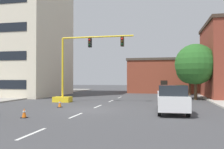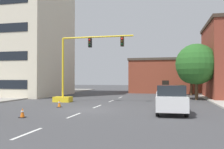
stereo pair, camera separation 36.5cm
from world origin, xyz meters
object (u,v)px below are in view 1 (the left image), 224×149
Objects in this scene: pickup_truck_white at (172,99)px; tree_right_mid at (195,64)px; traffic_cone_roadside_a at (24,113)px; traffic_cone_roadside_b at (60,103)px; traffic_signal_gantry at (72,81)px; tree_right_far at (190,70)px.

tree_right_mid is at bearing 75.53° from pickup_truck_white.
pickup_truck_white is (-3.08, -11.94, -3.18)m from tree_right_mid.
tree_right_mid is at bearing 53.09° from traffic_cone_roadside_a.
tree_right_mid is 9.65× the size of traffic_cone_roadside_b.
traffic_cone_roadside_b is at bearing 170.45° from pickup_truck_white.
traffic_signal_gantry is 19.33m from tree_right_far.
tree_right_mid is at bearing -91.30° from tree_right_far.
traffic_signal_gantry reaches higher than tree_right_far.
traffic_signal_gantry is at bearing 95.02° from traffic_cone_roadside_a.
tree_right_mid is 12.74m from pickup_truck_white.
traffic_cone_roadside_b is at bearing 92.05° from traffic_cone_roadside_a.
tree_right_mid is 8.23m from tree_right_far.
pickup_truck_white is (-3.27, -20.15, -2.77)m from tree_right_far.
tree_right_mid is 1.20× the size of pickup_truck_white.
traffic_cone_roadside_a is (0.91, -10.38, -1.90)m from traffic_signal_gantry.
tree_right_far is 22.68m from traffic_cone_roadside_b.
traffic_cone_roadside_b is at bearing -81.29° from traffic_signal_gantry.
pickup_truck_white is at bearing -99.21° from tree_right_far.
tree_right_mid is at bearing 40.05° from traffic_cone_roadside_b.
traffic_signal_gantry is at bearing 148.30° from pickup_truck_white.
traffic_cone_roadside_a is at bearing -84.98° from traffic_signal_gantry.
traffic_signal_gantry is 12.43× the size of traffic_cone_roadside_b.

